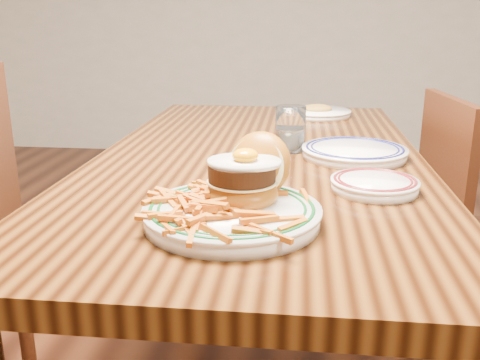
# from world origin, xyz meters

# --- Properties ---
(table) EXTENTS (0.85, 1.60, 0.75)m
(table) POSITION_xyz_m (0.00, 0.00, 0.66)
(table) COLOR black
(table) RESTS_ON floor
(chair_right) EXTENTS (0.45, 0.45, 0.88)m
(chair_right) POSITION_xyz_m (0.65, 0.22, 0.47)
(chair_right) COLOR #3E1A0D
(chair_right) RESTS_ON floor
(main_plate) EXTENTS (0.31, 0.33, 0.15)m
(main_plate) POSITION_xyz_m (-0.00, -0.49, 0.79)
(main_plate) COLOR white
(main_plate) RESTS_ON table
(side_plate) EXTENTS (0.18, 0.18, 0.03)m
(side_plate) POSITION_xyz_m (0.26, -0.29, 0.77)
(side_plate) COLOR white
(side_plate) RESTS_ON table
(rear_plate) EXTENTS (0.27, 0.27, 0.03)m
(rear_plate) POSITION_xyz_m (0.25, -0.01, 0.77)
(rear_plate) COLOR white
(rear_plate) RESTS_ON table
(water_glass) EXTENTS (0.08, 0.08, 0.12)m
(water_glass) POSITION_xyz_m (0.08, 0.04, 0.80)
(water_glass) COLOR white
(water_glass) RESTS_ON table
(far_plate) EXTENTS (0.24, 0.24, 0.04)m
(far_plate) POSITION_xyz_m (0.17, 0.59, 0.76)
(far_plate) COLOR white
(far_plate) RESTS_ON table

